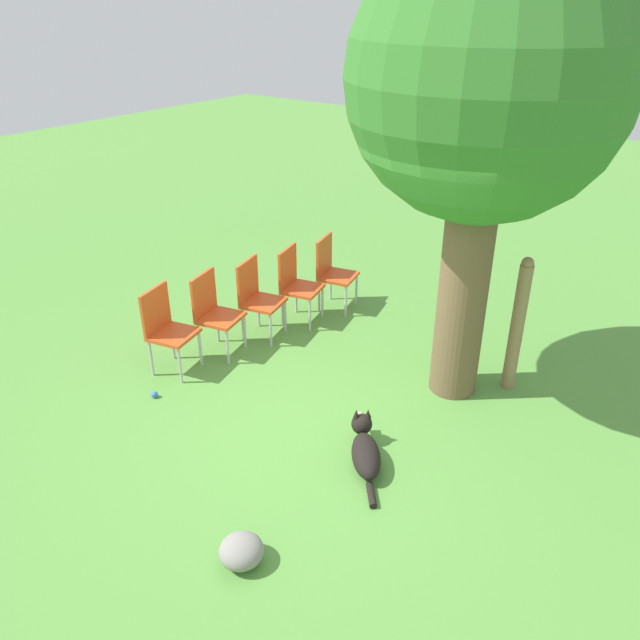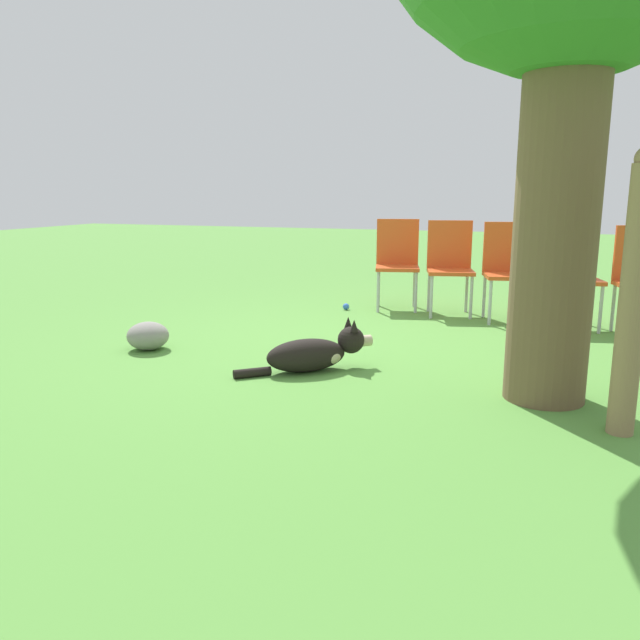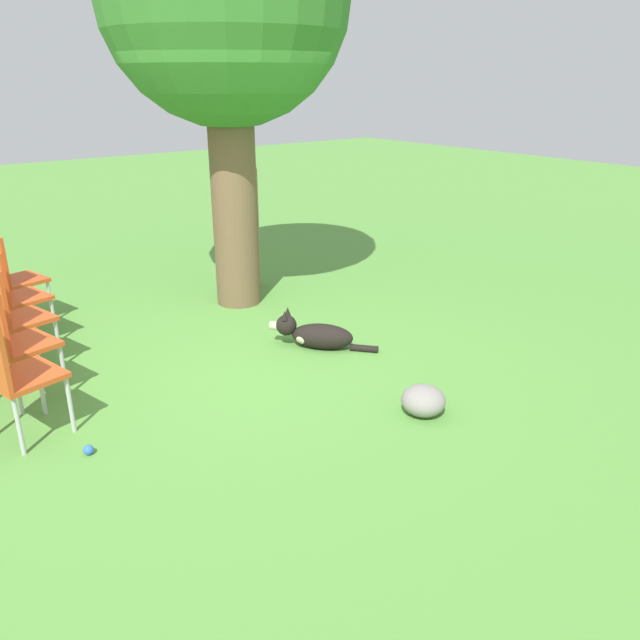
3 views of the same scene
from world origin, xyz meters
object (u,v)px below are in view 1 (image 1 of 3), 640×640
oak_tree (487,87)px  red_chair_4 (332,269)px  red_chair_2 (256,294)px  tennis_ball (155,395)px  fence_post (517,324)px  red_chair_1 (213,309)px  dog (365,449)px  red_chair_0 (166,325)px  red_chair_3 (296,281)px

oak_tree → red_chair_4: 3.27m
red_chair_4 → oak_tree: bearing=-33.7°
red_chair_2 → tennis_ball: 1.67m
red_chair_4 → fence_post: bearing=-22.3°
fence_post → red_chair_4: (-2.53, 0.39, -0.19)m
oak_tree → red_chair_4: size_ratio=4.49×
red_chair_1 → tennis_ball: 1.16m
dog → red_chair_0: 2.53m
dog → red_chair_2: (-2.24, 1.12, 0.40)m
oak_tree → red_chair_2: bearing=-171.2°
red_chair_2 → red_chair_4: (0.25, 1.13, 0.00)m
oak_tree → red_chair_1: 3.56m
fence_post → red_chair_0: (-3.04, -1.87, -0.19)m
red_chair_0 → tennis_ball: red_chair_0 is taller
red_chair_3 → red_chair_2: bearing=-116.3°
red_chair_3 → tennis_ball: (-0.09, -2.16, -0.49)m
red_chair_1 → red_chair_4: 1.73m
fence_post → tennis_ball: bearing=-139.7°
dog → red_chair_1: bearing=36.6°
red_chair_0 → red_chair_3: (0.38, 1.69, 0.00)m
red_chair_0 → dog: bearing=-13.6°
oak_tree → tennis_ball: (-2.31, -1.96, -2.89)m
red_chair_0 → red_chair_2: bearing=63.7°
fence_post → red_chair_1: fence_post is taller
red_chair_1 → dog: bearing=-26.9°
red_chair_4 → tennis_ball: 2.78m
red_chair_4 → dog: bearing=-62.1°
fence_post → oak_tree: bearing=-139.9°
oak_tree → fence_post: size_ratio=2.92×
oak_tree → red_chair_2: 3.37m
fence_post → red_chair_3: fence_post is taller
oak_tree → red_chair_2: oak_tree is taller
red_chair_0 → red_chair_2: (0.25, 1.13, 0.00)m
red_chair_0 → red_chair_2: same height
dog → red_chair_0: red_chair_0 is taller
oak_tree → tennis_ball: 4.19m
fence_post → red_chair_2: (-2.79, -0.74, -0.19)m
fence_post → dog: bearing=-106.2°
oak_tree → fence_post: (0.45, 0.38, -2.21)m
red_chair_2 → red_chair_1: bearing=-116.3°
oak_tree → red_chair_1: bearing=-159.4°
oak_tree → fence_post: bearing=40.1°
red_chair_0 → tennis_ball: size_ratio=13.68×
fence_post → red_chair_1: (-2.91, -1.30, -0.19)m
fence_post → red_chair_3: 2.67m
red_chair_1 → red_chair_4: size_ratio=1.00×
red_chair_0 → tennis_ball: 0.74m
red_chair_2 → tennis_ball: red_chair_2 is taller
dog → fence_post: size_ratio=0.56×
dog → oak_tree: bearing=-43.8°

